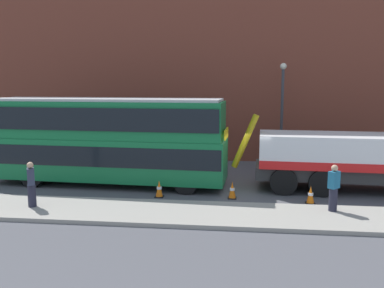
# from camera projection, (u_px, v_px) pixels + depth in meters

# --- Properties ---
(ground_plane) EXTENTS (120.00, 120.00, 0.00)m
(ground_plane) POSITION_uv_depth(u_px,v_px,m) (240.00, 188.00, 18.82)
(ground_plane) COLOR #4C4C51
(near_kerb) EXTENTS (60.00, 2.80, 0.15)m
(near_kerb) POSITION_uv_depth(u_px,v_px,m) (241.00, 215.00, 14.68)
(near_kerb) COLOR gray
(near_kerb) RESTS_ON ground_plane
(building_facade) EXTENTS (60.00, 1.50, 16.00)m
(building_facade) POSITION_uv_depth(u_px,v_px,m) (243.00, 27.00, 24.52)
(building_facade) COLOR brown
(building_facade) RESTS_ON ground_plane
(recovery_tow_truck) EXTENTS (10.21, 3.13, 3.67)m
(recovery_tow_truck) POSITION_uv_depth(u_px,v_px,m) (372.00, 153.00, 17.81)
(recovery_tow_truck) COLOR #2D2D2D
(recovery_tow_truck) RESTS_ON ground_plane
(double_decker_bus) EXTENTS (11.15, 3.16, 4.06)m
(double_decker_bus) POSITION_uv_depth(u_px,v_px,m) (108.00, 138.00, 19.10)
(double_decker_bus) COLOR #146B38
(double_decker_bus) RESTS_ON ground_plane
(pedestrian_onlooker) EXTENTS (0.42, 0.48, 1.71)m
(pedestrian_onlooker) POSITION_uv_depth(u_px,v_px,m) (31.00, 185.00, 15.35)
(pedestrian_onlooker) COLOR #232333
(pedestrian_onlooker) RESTS_ON near_kerb
(pedestrian_bystander) EXTENTS (0.47, 0.46, 1.71)m
(pedestrian_bystander) POSITION_uv_depth(u_px,v_px,m) (334.00, 189.00, 14.83)
(pedestrian_bystander) COLOR #232333
(pedestrian_bystander) RESTS_ON near_kerb
(traffic_cone_near_bus) EXTENTS (0.36, 0.36, 0.72)m
(traffic_cone_near_bus) POSITION_uv_depth(u_px,v_px,m) (159.00, 189.00, 17.23)
(traffic_cone_near_bus) COLOR orange
(traffic_cone_near_bus) RESTS_ON ground_plane
(traffic_cone_midway) EXTENTS (0.36, 0.36, 0.72)m
(traffic_cone_midway) POSITION_uv_depth(u_px,v_px,m) (232.00, 190.00, 17.02)
(traffic_cone_midway) COLOR orange
(traffic_cone_midway) RESTS_ON ground_plane
(traffic_cone_near_truck) EXTENTS (0.36, 0.36, 0.72)m
(traffic_cone_near_truck) POSITION_uv_depth(u_px,v_px,m) (311.00, 195.00, 16.28)
(traffic_cone_near_truck) COLOR orange
(traffic_cone_near_truck) RESTS_ON ground_plane
(street_lamp) EXTENTS (0.36, 0.36, 5.83)m
(street_lamp) POSITION_uv_depth(u_px,v_px,m) (282.00, 106.00, 22.80)
(street_lamp) COLOR #38383D
(street_lamp) RESTS_ON ground_plane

